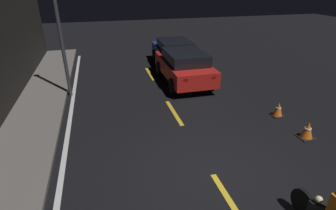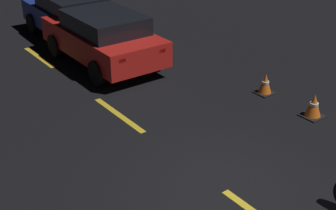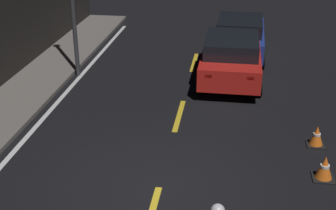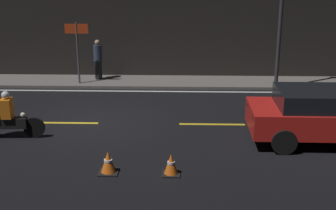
% 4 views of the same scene
% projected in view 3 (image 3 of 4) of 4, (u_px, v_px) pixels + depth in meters
% --- Properties ---
extents(ground_plane, '(56.00, 56.00, 0.00)m').
position_uv_depth(ground_plane, '(159.00, 187.00, 9.73)').
color(ground_plane, black).
extents(lane_dash_d, '(2.00, 0.14, 0.01)m').
position_uv_depth(lane_dash_d, '(179.00, 115.00, 12.89)').
color(lane_dash_d, gold).
rests_on(lane_dash_d, ground).
extents(lane_dash_e, '(2.00, 0.14, 0.01)m').
position_uv_depth(lane_dash_e, '(194.00, 62.00, 16.94)').
color(lane_dash_e, gold).
rests_on(lane_dash_e, ground).
extents(taxi_red, '(4.16, 2.00, 1.49)m').
position_uv_depth(taxi_red, '(231.00, 56.00, 15.04)').
color(taxi_red, red).
rests_on(taxi_red, ground).
extents(sedan_blue, '(4.08, 2.00, 1.47)m').
position_uv_depth(sedan_blue, '(239.00, 36.00, 17.27)').
color(sedan_blue, navy).
rests_on(sedan_blue, ground).
extents(traffic_cone_near, '(0.46, 0.46, 0.54)m').
position_uv_depth(traffic_cone_near, '(325.00, 168.00, 9.93)').
color(traffic_cone_near, black).
rests_on(traffic_cone_near, ground).
extents(traffic_cone_mid, '(0.42, 0.42, 0.51)m').
position_uv_depth(traffic_cone_mid, '(317.00, 136.00, 11.27)').
color(traffic_cone_mid, black).
rests_on(traffic_cone_mid, ground).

